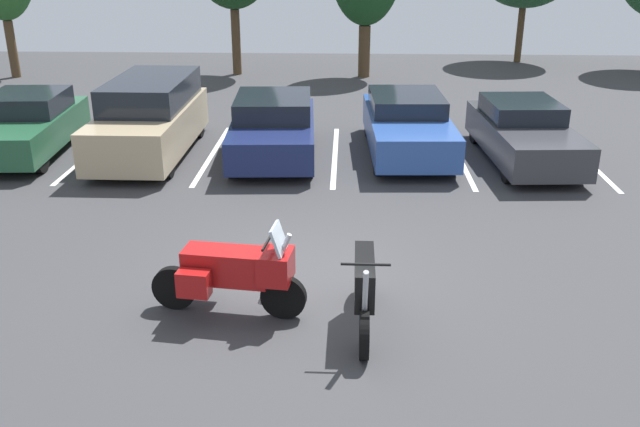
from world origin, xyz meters
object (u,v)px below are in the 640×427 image
car_tan (150,117)px  car_blue (407,125)px  motorcycle_second (364,288)px  car_charcoal (523,133)px  car_navy (273,128)px  motorcycle_touring (234,271)px  car_green (26,125)px

car_tan → car_blue: (6.19, 0.32, -0.21)m
motorcycle_second → car_charcoal: car_charcoal is taller
car_navy → car_charcoal: (5.90, -0.06, -0.05)m
motorcycle_second → car_tan: bearing=122.4°
car_tan → car_navy: 2.99m
motorcycle_touring → car_tan: bearing=112.9°
car_blue → motorcycle_touring: bearing=-110.8°
motorcycle_second → car_charcoal: size_ratio=0.46×
car_navy → car_charcoal: bearing=-0.6°
motorcycle_second → car_blue: bearing=81.7°
car_green → car_blue: 9.23m
motorcycle_touring → car_blue: motorcycle_touring is taller
motorcycle_second → car_tan: (-4.99, 7.86, 0.30)m
motorcycle_touring → car_charcoal: size_ratio=0.49×
motorcycle_touring → car_green: size_ratio=0.50×
motorcycle_touring → car_blue: (3.00, 7.90, 0.03)m
motorcycle_touring → car_tan: (-3.20, 7.57, 0.24)m
motorcycle_second → car_green: bearing=135.8°
motorcycle_touring → car_navy: bearing=91.6°
motorcycle_touring → car_tan: 8.22m
car_green → car_navy: car_green is taller
motorcycle_second → car_charcoal: (3.89, 7.71, 0.06)m
motorcycle_touring → car_charcoal: (5.69, 7.42, -0.01)m
car_tan → car_navy: car_tan is taller
car_tan → car_charcoal: 8.89m
car_navy → car_blue: car_navy is taller
car_green → car_charcoal: (11.91, -0.09, -0.04)m
motorcycle_second → motorcycle_touring: bearing=170.9°
car_tan → car_blue: car_tan is taller
car_tan → car_charcoal: size_ratio=1.06×
car_tan → car_charcoal: car_tan is taller
car_green → car_charcoal: 11.91m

